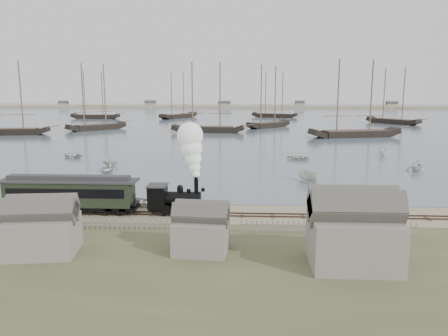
{
  "coord_description": "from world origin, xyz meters",
  "views": [
    {
      "loc": [
        5.44,
        -43.83,
        12.36
      ],
      "look_at": [
        2.84,
        5.06,
        3.5
      ],
      "focal_mm": 35.0,
      "sensor_mm": 36.0,
      "label": 1
    }
  ],
  "objects": [
    {
      "name": "far_spit",
      "position": [
        0.0,
        250.0,
        0.0
      ],
      "size": [
        500.0,
        20.0,
        1.8
      ],
      "primitive_type": "cube",
      "color": "tan",
      "rests_on": "ground"
    },
    {
      "name": "schooner_1",
      "position": [
        -40.62,
        87.44,
        10.06
      ],
      "size": [
        15.87,
        16.51,
        20.0
      ],
      "primitive_type": null,
      "rotation": [
        0.0,
        0.0,
        0.82
      ],
      "color": "black",
      "rests_on": "harbor_water"
    },
    {
      "name": "shed_left",
      "position": [
        -10.0,
        -13.0,
        0.0
      ],
      "size": [
        5.0,
        4.0,
        4.1
      ],
      "primitive_type": null,
      "color": "slate",
      "rests_on": "ground"
    },
    {
      "name": "rail_track",
      "position": [
        0.0,
        -2.0,
        0.04
      ],
      "size": [
        120.0,
        1.8,
        0.16
      ],
      "color": "#3B2520",
      "rests_on": "ground"
    },
    {
      "name": "schooner_2",
      "position": [
        -5.95,
        81.67,
        10.06
      ],
      "size": [
        21.14,
        6.29,
        20.0
      ],
      "primitive_type": null,
      "rotation": [
        0.0,
        0.0,
        -0.07
      ],
      "color": "black",
      "rests_on": "harbor_water"
    },
    {
      "name": "ground",
      "position": [
        0.0,
        0.0,
        0.0
      ],
      "size": [
        600.0,
        600.0,
        0.0
      ],
      "primitive_type": "plane",
      "color": "gray",
      "rests_on": "ground"
    },
    {
      "name": "picket_fence_east",
      "position": [
        12.5,
        -7.5,
        0.0
      ],
      "size": [
        15.0,
        0.1,
        1.2
      ],
      "primitive_type": null,
      "color": "slate",
      "rests_on": "ground"
    },
    {
      "name": "picket_fence_west",
      "position": [
        -6.5,
        -7.0,
        0.0
      ],
      "size": [
        19.0,
        0.1,
        1.2
      ],
      "primitive_type": null,
      "color": "slate",
      "rests_on": "ground"
    },
    {
      "name": "rowboat_5",
      "position": [
        30.94,
        38.92,
        0.7
      ],
      "size": [
        3.53,
        2.71,
        1.29
      ],
      "primitive_type": "imported",
      "rotation": [
        0.0,
        0.0,
        2.64
      ],
      "color": "silver",
      "rests_on": "harbor_water"
    },
    {
      "name": "schooner_0",
      "position": [
        -59.26,
        72.07,
        10.06
      ],
      "size": [
        20.64,
        7.41,
        20.0
      ],
      "primitive_type": null,
      "rotation": [
        0.0,
        0.0,
        0.14
      ],
      "color": "black",
      "rests_on": "harbor_water"
    },
    {
      "name": "schooner_3",
      "position": [
        12.34,
        98.64,
        10.06
      ],
      "size": [
        15.35,
        16.05,
        20.0
      ],
      "primitive_type": null,
      "rotation": [
        0.0,
        0.0,
        0.82
      ],
      "color": "black",
      "rests_on": "harbor_water"
    },
    {
      "name": "schooner_7",
      "position": [
        -24.24,
        144.14,
        10.06
      ],
      "size": [
        14.86,
        21.55,
        20.0
      ],
      "primitive_type": null,
      "rotation": [
        0.0,
        0.0,
        1.07
      ],
      "color": "black",
      "rests_on": "harbor_water"
    },
    {
      "name": "schooner_6",
      "position": [
        -58.76,
        138.19,
        10.06
      ],
      "size": [
        20.92,
        6.53,
        20.0
      ],
      "primitive_type": null,
      "rotation": [
        0.0,
        0.0,
        -0.09
      ],
      "color": "black",
      "rests_on": "harbor_water"
    },
    {
      "name": "passenger_coach",
      "position": [
        -12.36,
        -2.0,
        2.12
      ],
      "size": [
        13.78,
        2.66,
        3.35
      ],
      "color": "black",
      "rests_on": "ground"
    },
    {
      "name": "schooner_4",
      "position": [
        33.47,
        71.45,
        10.06
      ],
      "size": [
        24.89,
        11.62,
        20.0
      ],
      "primitive_type": null,
      "rotation": [
        0.0,
        0.0,
        0.26
      ],
      "color": "black",
      "rests_on": "harbor_water"
    },
    {
      "name": "rowboat_3",
      "position": [
        14.58,
        32.89,
        0.48
      ],
      "size": [
        4.38,
        4.91,
        0.84
      ],
      "primitive_type": "imported",
      "rotation": [
        0.0,
        0.0,
        1.12
      ],
      "color": "silver",
      "rests_on": "harbor_water"
    },
    {
      "name": "shed_right",
      "position": [
        13.0,
        -14.0,
        0.0
      ],
      "size": [
        6.0,
        5.0,
        5.1
      ],
      "primitive_type": null,
      "color": "slate",
      "rests_on": "ground"
    },
    {
      "name": "rowboat_2",
      "position": [
        13.56,
        14.48,
        0.85
      ],
      "size": [
        4.26,
        3.52,
        1.58
      ],
      "primitive_type": "imported",
      "rotation": [
        0.0,
        0.0,
        3.72
      ],
      "color": "silver",
      "rests_on": "harbor_water"
    },
    {
      "name": "schooner_8",
      "position": [
        17.35,
        150.18,
        10.06
      ],
      "size": [
        20.3,
        11.2,
        20.0
      ],
      "primitive_type": null,
      "rotation": [
        0.0,
        0.0,
        -0.35
      ],
      "color": "black",
      "rests_on": "harbor_water"
    },
    {
      "name": "beached_dinghy",
      "position": [
        -5.99,
        1.26,
        0.41
      ],
      "size": [
        4.51,
        4.83,
        0.82
      ],
      "primitive_type": "imported",
      "rotation": [
        0.0,
        0.0,
        0.99
      ],
      "color": "silver",
      "rests_on": "ground"
    },
    {
      "name": "rowboat_6",
      "position": [
        -26.61,
        33.51,
        0.51
      ],
      "size": [
        4.93,
        5.31,
        0.9
      ],
      "primitive_type": "imported",
      "rotation": [
        0.0,
        0.0,
        4.15
      ],
      "color": "silver",
      "rests_on": "harbor_water"
    },
    {
      "name": "locomotive",
      "position": [
        -0.23,
        -2.0,
        4.1
      ],
      "size": [
        7.12,
        2.66,
        8.87
      ],
      "color": "black",
      "rests_on": "ground"
    },
    {
      "name": "rowboat_0",
      "position": [
        -15.67,
        19.69,
        0.46
      ],
      "size": [
        4.54,
        3.88,
        0.79
      ],
      "primitive_type": "imported",
      "rotation": [
        0.0,
        0.0,
        0.35
      ],
      "color": "silver",
      "rests_on": "harbor_water"
    },
    {
      "name": "schooner_5",
      "position": [
        57.89,
        116.84,
        10.06
      ],
      "size": [
        16.19,
        18.95,
        20.0
      ],
      "primitive_type": null,
      "rotation": [
        0.0,
        0.0,
        -0.91
      ],
      "color": "black",
      "rests_on": "harbor_water"
    },
    {
      "name": "shed_mid",
      "position": [
        2.0,
        -12.0,
        0.0
      ],
      "size": [
        4.0,
        3.5,
        3.6
      ],
      "primitive_type": null,
      "color": "slate",
      "rests_on": "ground"
    },
    {
      "name": "harbor_water",
      "position": [
        0.0,
        170.0,
        0.03
      ],
      "size": [
        600.0,
        336.0,
        0.06
      ],
      "primitive_type": "cube",
      "color": "#465964",
      "rests_on": "ground"
    },
    {
      "name": "rowboat_4",
      "position": [
        31.31,
        23.13,
        0.93
      ],
      "size": [
        4.35,
        4.3,
        1.74
      ],
      "primitive_type": "imported",
      "rotation": [
        0.0,
        0.0,
        5.58
      ],
      "color": "silver",
      "rests_on": "harbor_water"
    },
    {
      "name": "rowboat_1",
      "position": [
        -16.64,
        24.9,
        0.76
      ],
      "size": [
        2.43,
        2.77,
        1.41
      ],
      "primitive_type": "imported",
      "rotation": [
        0.0,
        0.0,
        1.62
      ],
      "color": "silver",
      "rests_on": "harbor_water"
    }
  ]
}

